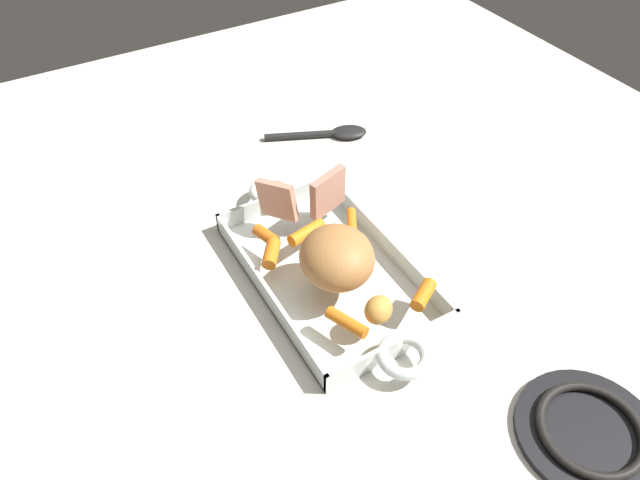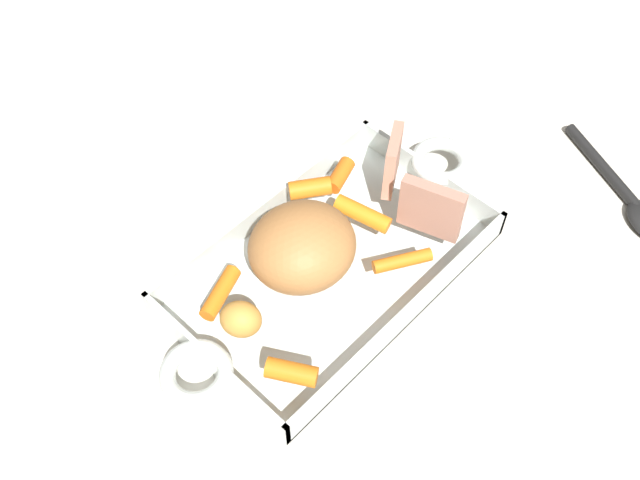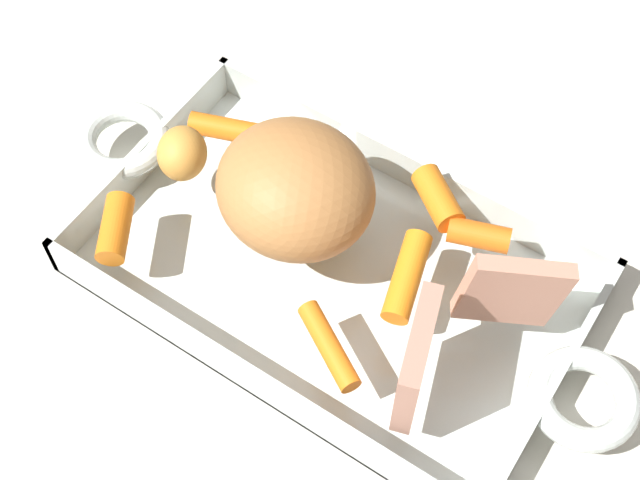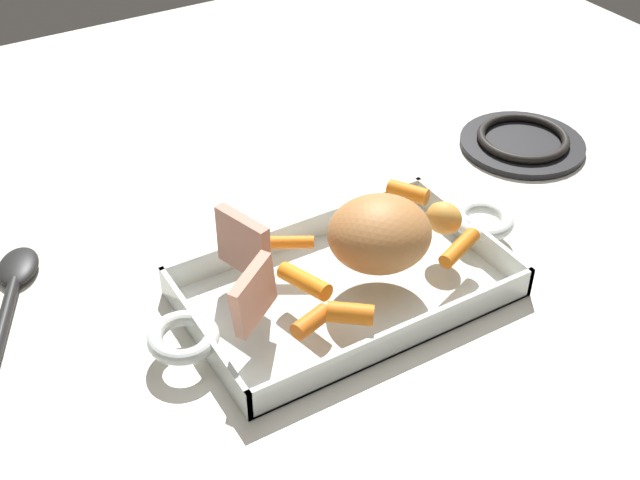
# 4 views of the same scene
# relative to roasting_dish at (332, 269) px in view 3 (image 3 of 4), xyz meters

# --- Properties ---
(ground_plane) EXTENTS (1.81, 1.81, 0.00)m
(ground_plane) POSITION_rel_roasting_dish_xyz_m (0.00, 0.00, -0.01)
(ground_plane) COLOR silver
(roasting_dish) EXTENTS (0.48, 0.22, 0.04)m
(roasting_dish) POSITION_rel_roasting_dish_xyz_m (0.00, 0.00, 0.00)
(roasting_dish) COLOR silver
(roasting_dish) RESTS_ON ground_plane
(pork_roast) EXTENTS (0.14, 0.14, 0.08)m
(pork_roast) POSITION_rel_roasting_dish_xyz_m (0.04, -0.01, 0.07)
(pork_roast) COLOR #B3753F
(pork_roast) RESTS_ON roasting_dish
(roast_slice_outer) EXTENTS (0.04, 0.07, 0.07)m
(roast_slice_outer) POSITION_rel_roasting_dish_xyz_m (-0.10, 0.06, 0.06)
(roast_slice_outer) COLOR tan
(roast_slice_outer) RESTS_ON roasting_dish
(roast_slice_thick) EXTENTS (0.07, 0.05, 0.08)m
(roast_slice_thick) POSITION_rel_roasting_dish_xyz_m (-0.13, -0.02, 0.06)
(roast_slice_thick) COLOR tan
(roast_slice_thick) RESTS_ON roasting_dish
(baby_carrot_northeast) EXTENTS (0.07, 0.04, 0.02)m
(baby_carrot_northeast) POSITION_rel_roasting_dish_xyz_m (0.13, -0.05, 0.04)
(baby_carrot_northeast) COLOR orange
(baby_carrot_northeast) RESTS_ON roasting_dish
(baby_carrot_center_left) EXTENTS (0.04, 0.07, 0.03)m
(baby_carrot_center_left) POSITION_rel_roasting_dish_xyz_m (-0.06, -0.01, 0.04)
(baby_carrot_center_left) COLOR orange
(baby_carrot_center_left) RESTS_ON roasting_dish
(baby_carrot_southwest) EXTENTS (0.05, 0.05, 0.02)m
(baby_carrot_southwest) POSITION_rel_roasting_dish_xyz_m (-0.04, -0.08, 0.04)
(baby_carrot_southwest) COLOR orange
(baby_carrot_southwest) RESTS_ON roasting_dish
(baby_carrot_long) EXTENTS (0.07, 0.05, 0.02)m
(baby_carrot_long) POSITION_rel_roasting_dish_xyz_m (-0.04, 0.07, 0.03)
(baby_carrot_long) COLOR orange
(baby_carrot_long) RESTS_ON roasting_dish
(baby_carrot_northwest) EXTENTS (0.05, 0.03, 0.02)m
(baby_carrot_northwest) POSITION_rel_roasting_dish_xyz_m (-0.08, -0.07, 0.04)
(baby_carrot_northwest) COLOR orange
(baby_carrot_northwest) RESTS_ON roasting_dish
(baby_carrot_southeast) EXTENTS (0.05, 0.06, 0.02)m
(baby_carrot_southeast) POSITION_rel_roasting_dish_xyz_m (0.14, 0.08, 0.04)
(baby_carrot_southeast) COLOR orange
(baby_carrot_southeast) RESTS_ON roasting_dish
(potato_near_roast) EXTENTS (0.05, 0.06, 0.04)m
(potato_near_roast) POSITION_rel_roasting_dish_xyz_m (0.14, 0.00, 0.05)
(potato_near_roast) COLOR gold
(potato_near_roast) RESTS_ON roasting_dish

